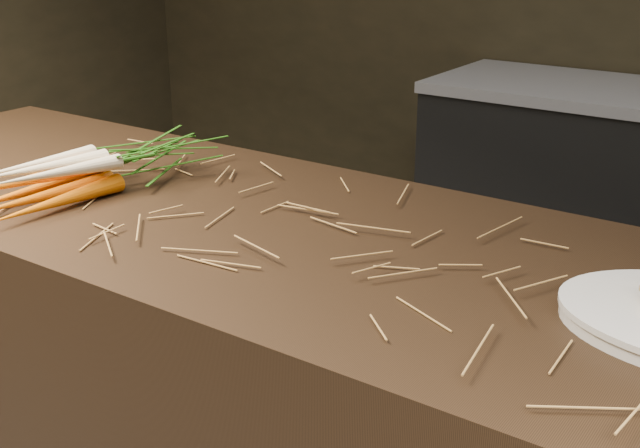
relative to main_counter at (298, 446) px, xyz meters
The scene contains 3 objects.
main_counter is the anchor object (origin of this frame).
straw_bedding 0.46m from the main_counter, 90.00° to the left, with size 1.40×0.60×0.02m, color #AA7A40, non-canonical shape.
root_veg_bunch 0.66m from the main_counter, behind, with size 0.22×0.53×0.10m.
Camera 1 is at (0.77, -0.74, 1.40)m, focal length 45.00 mm.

